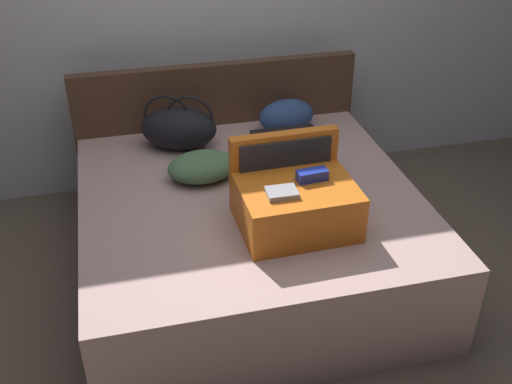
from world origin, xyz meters
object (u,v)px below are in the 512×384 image
pillow_near_headboard (202,167)px  pillow_center_head (286,116)px  hard_case_medium (287,153)px  hard_case_large (295,200)px  duffel_bag (179,128)px  bed (250,235)px

pillow_near_headboard → pillow_center_head: pillow_center_head is taller
pillow_near_headboard → pillow_center_head: size_ratio=1.07×
hard_case_medium → pillow_near_headboard: (-0.50, 0.00, -0.02)m
hard_case_large → hard_case_medium: (0.13, 0.57, -0.05)m
hard_case_large → pillow_center_head: 1.08m
hard_case_large → pillow_center_head: size_ratio=1.55×
duffel_bag → pillow_center_head: size_ratio=1.43×
hard_case_medium → pillow_near_headboard: hard_case_medium is taller
hard_case_large → pillow_center_head: hard_case_large is taller
hard_case_medium → pillow_center_head: 0.50m
bed → hard_case_medium: 0.52m
bed → hard_case_large: size_ratio=3.18×
pillow_near_headboard → duffel_bag: bearing=100.1°
bed → pillow_near_headboard: (-0.22, 0.24, 0.35)m
duffel_bag → pillow_near_headboard: size_ratio=1.34×
bed → pillow_center_head: pillow_center_head is taller
bed → hard_case_medium: hard_case_medium is taller
duffel_bag → pillow_center_head: (0.71, 0.07, -0.03)m
bed → duffel_bag: bearing=114.4°
bed → duffel_bag: 0.82m
hard_case_medium → pillow_center_head: (0.13, 0.48, 0.00)m
hard_case_large → duffel_bag: hard_case_large is taller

